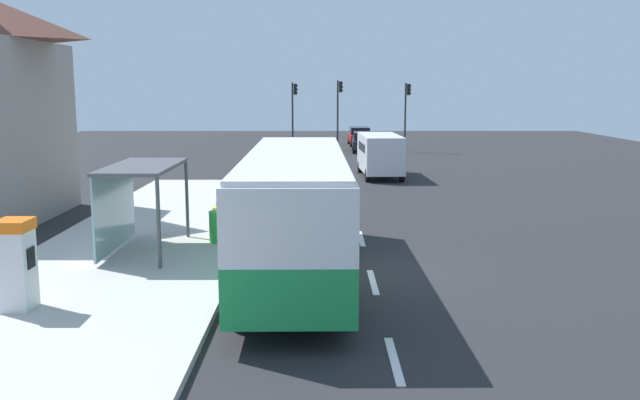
# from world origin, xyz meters

# --- Properties ---
(ground_plane) EXTENTS (56.00, 92.00, 0.04)m
(ground_plane) POSITION_xyz_m (0.00, 14.00, -0.02)
(ground_plane) COLOR #262628
(sidewalk_platform) EXTENTS (6.20, 30.00, 0.18)m
(sidewalk_platform) POSITION_xyz_m (-6.40, 2.00, 0.09)
(sidewalk_platform) COLOR beige
(sidewalk_platform) RESTS_ON ground
(lane_stripe_seg_0) EXTENTS (0.16, 2.20, 0.01)m
(lane_stripe_seg_0) POSITION_xyz_m (0.25, -6.00, 0.01)
(lane_stripe_seg_0) COLOR silver
(lane_stripe_seg_0) RESTS_ON ground
(lane_stripe_seg_1) EXTENTS (0.16, 2.20, 0.01)m
(lane_stripe_seg_1) POSITION_xyz_m (0.25, -1.00, 0.01)
(lane_stripe_seg_1) COLOR silver
(lane_stripe_seg_1) RESTS_ON ground
(lane_stripe_seg_2) EXTENTS (0.16, 2.20, 0.01)m
(lane_stripe_seg_2) POSITION_xyz_m (0.25, 4.00, 0.01)
(lane_stripe_seg_2) COLOR silver
(lane_stripe_seg_2) RESTS_ON ground
(lane_stripe_seg_3) EXTENTS (0.16, 2.20, 0.01)m
(lane_stripe_seg_3) POSITION_xyz_m (0.25, 9.00, 0.01)
(lane_stripe_seg_3) COLOR silver
(lane_stripe_seg_3) RESTS_ON ground
(lane_stripe_seg_4) EXTENTS (0.16, 2.20, 0.01)m
(lane_stripe_seg_4) POSITION_xyz_m (0.25, 14.00, 0.01)
(lane_stripe_seg_4) COLOR silver
(lane_stripe_seg_4) RESTS_ON ground
(lane_stripe_seg_5) EXTENTS (0.16, 2.20, 0.01)m
(lane_stripe_seg_5) POSITION_xyz_m (0.25, 19.00, 0.01)
(lane_stripe_seg_5) COLOR silver
(lane_stripe_seg_5) RESTS_ON ground
(lane_stripe_seg_6) EXTENTS (0.16, 2.20, 0.01)m
(lane_stripe_seg_6) POSITION_xyz_m (0.25, 24.00, 0.01)
(lane_stripe_seg_6) COLOR silver
(lane_stripe_seg_6) RESTS_ON ground
(lane_stripe_seg_7) EXTENTS (0.16, 2.20, 0.01)m
(lane_stripe_seg_7) POSITION_xyz_m (0.25, 29.00, 0.01)
(lane_stripe_seg_7) COLOR silver
(lane_stripe_seg_7) RESTS_ON ground
(bus) EXTENTS (2.64, 11.04, 3.21)m
(bus) POSITION_xyz_m (-1.71, -0.36, 1.84)
(bus) COLOR #1E8C47
(bus) RESTS_ON ground
(white_van) EXTENTS (2.21, 5.28, 2.30)m
(white_van) POSITION_xyz_m (2.20, 19.55, 1.34)
(white_van) COLOR silver
(white_van) RESTS_ON ground
(sedan_near) EXTENTS (1.94, 4.45, 1.52)m
(sedan_near) POSITION_xyz_m (2.30, 34.41, 0.79)
(sedan_near) COLOR black
(sedan_near) RESTS_ON ground
(sedan_far) EXTENTS (1.92, 4.44, 1.52)m
(sedan_far) POSITION_xyz_m (2.30, 40.57, 0.79)
(sedan_far) COLOR #A51919
(sedan_far) RESTS_ON ground
(ticket_machine) EXTENTS (0.66, 0.76, 1.94)m
(ticket_machine) POSITION_xyz_m (-7.47, -3.65, 1.17)
(ticket_machine) COLOR silver
(ticket_machine) RESTS_ON sidewalk_platform
(recycling_bin_green) EXTENTS (0.52, 0.52, 0.95)m
(recycling_bin_green) POSITION_xyz_m (-4.20, 2.78, 0.66)
(recycling_bin_green) COLOR green
(recycling_bin_green) RESTS_ON sidewalk_platform
(recycling_bin_yellow) EXTENTS (0.52, 0.52, 0.95)m
(recycling_bin_yellow) POSITION_xyz_m (-4.20, 3.48, 0.66)
(recycling_bin_yellow) COLOR yellow
(recycling_bin_yellow) RESTS_ON sidewalk_platform
(recycling_bin_blue) EXTENTS (0.52, 0.52, 0.95)m
(recycling_bin_blue) POSITION_xyz_m (-4.20, 4.18, 0.66)
(recycling_bin_blue) COLOR blue
(recycling_bin_blue) RESTS_ON sidewalk_platform
(traffic_light_near_side) EXTENTS (0.49, 0.28, 5.20)m
(traffic_light_near_side) POSITION_xyz_m (5.50, 34.58, 3.44)
(traffic_light_near_side) COLOR #2D2D2D
(traffic_light_near_side) RESTS_ON ground
(traffic_light_far_side) EXTENTS (0.49, 0.28, 5.22)m
(traffic_light_far_side) POSITION_xyz_m (-3.10, 35.38, 3.46)
(traffic_light_far_side) COLOR #2D2D2D
(traffic_light_far_side) RESTS_ON ground
(traffic_light_median) EXTENTS (0.49, 0.28, 5.40)m
(traffic_light_median) POSITION_xyz_m (0.40, 36.18, 3.57)
(traffic_light_median) COLOR #2D2D2D
(traffic_light_median) RESTS_ON ground
(bus_shelter) EXTENTS (1.80, 4.00, 2.50)m
(bus_shelter) POSITION_xyz_m (-6.41, 1.58, 2.10)
(bus_shelter) COLOR #4C4C51
(bus_shelter) RESTS_ON sidewalk_platform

